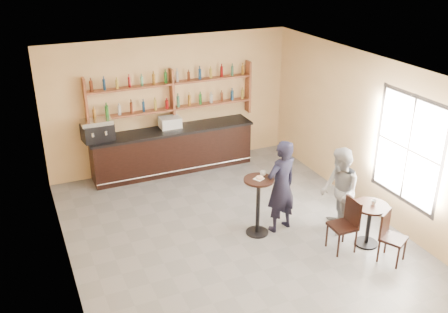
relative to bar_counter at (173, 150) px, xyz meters
name	(u,v)px	position (x,y,z in m)	size (l,w,h in m)	color
floor	(231,232)	(0.12, -3.15, -0.54)	(7.00, 7.00, 0.00)	slate
ceiling	(232,70)	(0.12, -3.15, 2.66)	(7.00, 7.00, 0.00)	white
wall_back	(171,103)	(0.12, 0.35, 1.06)	(7.00, 7.00, 0.00)	#E3BA81
wall_front	(351,262)	(0.12, -6.65, 1.06)	(7.00, 7.00, 0.00)	#E3BA81
wall_left	(60,188)	(-2.88, -3.15, 1.06)	(7.00, 7.00, 0.00)	#E3BA81
wall_right	(366,133)	(3.12, -3.15, 1.06)	(7.00, 7.00, 0.00)	#E3BA81
window_pane	(408,149)	(3.11, -4.35, 1.16)	(2.00, 2.00, 0.00)	white
window_frame	(408,149)	(3.11, -4.35, 1.16)	(0.04, 1.70, 2.10)	black
shelf_unit	(172,96)	(0.12, 0.22, 1.27)	(4.00, 0.26, 1.40)	brown
liquor_bottles	(172,89)	(0.12, 0.22, 1.44)	(3.68, 0.10, 1.00)	#8C5919
bar_counter	(173,150)	(0.00, 0.00, 0.00)	(3.96, 0.77, 1.07)	black
espresso_machine	(97,130)	(-1.73, 0.00, 0.78)	(0.67, 0.43, 0.48)	black
pastry_case	(170,123)	(-0.04, 0.00, 0.69)	(0.50, 0.40, 0.30)	silver
pedestal_table	(258,206)	(0.57, -3.37, 0.05)	(0.57, 0.57, 1.16)	black
napkin	(259,179)	(0.57, -3.37, 0.63)	(0.16, 0.16, 0.00)	white
donut	(260,178)	(0.58, -3.38, 0.66)	(0.14, 0.14, 0.05)	#D3814D
cup_pedestal	(263,173)	(0.71, -3.27, 0.67)	(0.11, 0.11, 0.09)	white
man_main	(281,186)	(1.04, -3.40, 0.39)	(0.68, 0.44, 1.85)	black
cafe_table	(368,225)	(2.26, -4.53, -0.12)	(0.65, 0.65, 0.82)	black
cup_cafe	(374,202)	(2.31, -4.53, 0.33)	(0.10, 0.10, 0.09)	white
chair_west	(343,226)	(1.71, -4.48, -0.04)	(0.43, 0.43, 1.00)	black
chair_south	(393,238)	(2.31, -5.13, -0.07)	(0.40, 0.40, 0.93)	black
patron_second	(339,191)	(2.01, -3.89, 0.32)	(0.83, 0.65, 1.71)	gray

